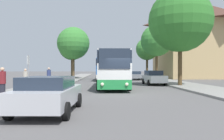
{
  "coord_description": "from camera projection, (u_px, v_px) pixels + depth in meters",
  "views": [
    {
      "loc": [
        -1.53,
        -15.47,
        1.72
      ],
      "look_at": [
        -0.24,
        14.57,
        1.61
      ],
      "focal_mm": 35.0,
      "sensor_mm": 36.0,
      "label": 1
    }
  ],
  "objects": [
    {
      "name": "ground_plane",
      "position": [
        124.0,
        93.0,
        15.53
      ],
      "size": [
        300.0,
        300.0,
        0.0
      ],
      "primitive_type": "plane",
      "color": "#565454",
      "rests_on": "ground"
    },
    {
      "name": "sidewalk_left",
      "position": [
        24.0,
        93.0,
        15.23
      ],
      "size": [
        4.0,
        120.0,
        0.15
      ],
      "primitive_type": "cube",
      "color": "gray",
      "rests_on": "ground_plane"
    },
    {
      "name": "sidewalk_right",
      "position": [
        220.0,
        92.0,
        15.83
      ],
      "size": [
        4.0,
        120.0,
        0.15
      ],
      "primitive_type": "cube",
      "color": "gray",
      "rests_on": "ground_plane"
    },
    {
      "name": "building_right_background",
      "position": [
        207.0,
        41.0,
        43.83
      ],
      "size": [
        18.46,
        14.55,
        14.8
      ],
      "color": "tan",
      "rests_on": "ground_plane"
    },
    {
      "name": "bus_front",
      "position": [
        113.0,
        69.0,
        20.33
      ],
      "size": [
        2.95,
        10.23,
        3.21
      ],
      "rotation": [
        0.0,
        0.0,
        -0.03
      ],
      "color": "#238942",
      "rests_on": "ground_plane"
    },
    {
      "name": "bus_middle",
      "position": [
        106.0,
        69.0,
        34.56
      ],
      "size": [
        3.05,
        10.63,
        3.29
      ],
      "rotation": [
        0.0,
        0.0,
        -0.04
      ],
      "color": "silver",
      "rests_on": "ground_plane"
    },
    {
      "name": "parked_car_left_curb",
      "position": [
        49.0,
        94.0,
        8.61
      ],
      "size": [
        2.3,
        4.31,
        1.43
      ],
      "rotation": [
        0.0,
        0.0,
        -0.05
      ],
      "color": "#B7B7BC",
      "rests_on": "ground_plane"
    },
    {
      "name": "parked_car_right_near",
      "position": [
        154.0,
        77.0,
        24.19
      ],
      "size": [
        2.03,
        4.66,
        1.57
      ],
      "rotation": [
        0.0,
        0.0,
        3.16
      ],
      "color": "silver",
      "rests_on": "ground_plane"
    },
    {
      "name": "parked_car_right_far",
      "position": [
        135.0,
        75.0,
        35.17
      ],
      "size": [
        2.17,
        4.06,
        1.39
      ],
      "rotation": [
        0.0,
        0.0,
        3.18
      ],
      "color": "slate",
      "rests_on": "ground_plane"
    },
    {
      "name": "bus_stop_sign",
      "position": [
        28.0,
        69.0,
        14.88
      ],
      "size": [
        0.08,
        0.45,
        2.55
      ],
      "color": "gray",
      "rests_on": "sidewalk_left"
    },
    {
      "name": "pedestrian_waiting_near",
      "position": [
        25.0,
        79.0,
        17.02
      ],
      "size": [
        0.36,
        0.36,
        1.62
      ],
      "rotation": [
        0.0,
        0.0,
        2.01
      ],
      "color": "#23232D",
      "rests_on": "sidewalk_left"
    },
    {
      "name": "pedestrian_waiting_far",
      "position": [
        49.0,
        77.0,
        19.85
      ],
      "size": [
        0.36,
        0.36,
        1.73
      ],
      "rotation": [
        0.0,
        0.0,
        4.1
      ],
      "color": "#23232D",
      "rests_on": "sidewalk_left"
    },
    {
      "name": "pedestrian_walking_back",
      "position": [
        2.0,
        83.0,
        11.6
      ],
      "size": [
        0.36,
        0.36,
        1.68
      ],
      "rotation": [
        0.0,
        0.0,
        3.09
      ],
      "color": "#23232D",
      "rests_on": "sidewalk_left"
    },
    {
      "name": "tree_left_near",
      "position": [
        72.0,
        47.0,
        40.6
      ],
      "size": [
        4.94,
        4.94,
        8.2
      ],
      "color": "brown",
      "rests_on": "sidewalk_left"
    },
    {
      "name": "tree_left_far",
      "position": [
        73.0,
        43.0,
        36.09
      ],
      "size": [
        5.33,
        5.33,
        8.53
      ],
      "color": "brown",
      "rests_on": "sidewalk_left"
    },
    {
      "name": "tree_right_near",
      "position": [
        147.0,
        49.0,
        40.3
      ],
      "size": [
        4.12,
        4.12,
        7.36
      ],
      "color": "#513D23",
      "rests_on": "sidewalk_right"
    },
    {
      "name": "tree_right_mid",
      "position": [
        157.0,
        41.0,
        34.57
      ],
      "size": [
        5.02,
        5.02,
        8.62
      ],
      "color": "#513D23",
      "rests_on": "sidewalk_right"
    },
    {
      "name": "tree_right_far",
      "position": [
        180.0,
        21.0,
        21.43
      ],
      "size": [
        6.19,
        6.19,
        9.45
      ],
      "color": "#513D23",
      "rests_on": "sidewalk_right"
    }
  ]
}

